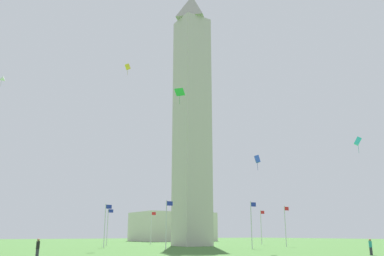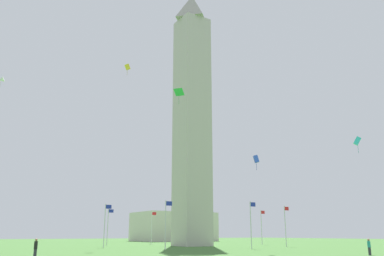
% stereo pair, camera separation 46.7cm
% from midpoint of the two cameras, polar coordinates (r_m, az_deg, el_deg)
% --- Properties ---
extents(ground_plane, '(260.00, 260.00, 0.00)m').
position_cam_midpoint_polar(ground_plane, '(77.31, 0.18, -16.35)').
color(ground_plane, '#3D6B2D').
extents(obelisk_monument, '(5.74, 5.74, 52.19)m').
position_cam_midpoint_polar(obelisk_monument, '(80.89, 0.17, 2.46)').
color(obelisk_monument, '#B7B2A8').
rests_on(obelisk_monument, ground).
extents(flagpole_n, '(1.12, 0.14, 7.03)m').
position_cam_midpoint_polar(flagpole_n, '(87.50, 9.96, -13.40)').
color(flagpole_n, silver).
rests_on(flagpole_n, ground).
extents(flagpole_ne, '(1.12, 0.14, 7.03)m').
position_cam_midpoint_polar(flagpole_ne, '(93.94, 2.63, -13.67)').
color(flagpole_ne, silver).
rests_on(flagpole_ne, ground).
extents(flagpole_e, '(1.12, 0.14, 7.03)m').
position_cam_midpoint_polar(flagpole_e, '(92.17, -5.53, -13.60)').
color(flagpole_e, silver).
rests_on(flagpole_e, ground).
extents(flagpole_se, '(1.12, 0.14, 7.03)m').
position_cam_midpoint_polar(flagpole_se, '(82.83, -11.61, -13.26)').
color(flagpole_se, silver).
rests_on(flagpole_se, ground).
extents(flagpole_s, '(1.12, 0.14, 7.03)m').
position_cam_midpoint_polar(flagpole_s, '(69.85, -12.00, -13.02)').
color(flagpole_s, silver).
rests_on(flagpole_s, ground).
extents(flagpole_sw, '(1.12, 0.14, 7.03)m').
position_cam_midpoint_polar(flagpole_sw, '(60.92, -3.48, -13.10)').
color(flagpole_sw, silver).
rests_on(flagpole_sw, ground).
extents(flagpole_w, '(1.12, 0.14, 7.03)m').
position_cam_midpoint_polar(flagpole_w, '(63.57, 8.56, -13.03)').
color(flagpole_w, silver).
rests_on(flagpole_w, ground).
extents(flagpole_nw, '(1.12, 0.14, 7.03)m').
position_cam_midpoint_polar(flagpole_nw, '(75.34, 13.24, -13.05)').
color(flagpole_nw, silver).
rests_on(flagpole_nw, ground).
extents(person_black_shirt, '(0.32, 0.32, 1.76)m').
position_cam_midpoint_polar(person_black_shirt, '(41.71, -20.92, -15.60)').
color(person_black_shirt, '#2D2D38').
rests_on(person_black_shirt, ground).
extents(person_teal_shirt, '(0.32, 0.32, 1.69)m').
position_cam_midpoint_polar(person_teal_shirt, '(48.15, 24.01, -15.11)').
color(person_teal_shirt, '#2D2D38').
rests_on(person_teal_shirt, ground).
extents(kite_blue_box, '(0.88, 0.81, 1.93)m').
position_cam_midpoint_polar(kite_blue_box, '(52.31, 9.30, -4.35)').
color(kite_blue_box, blue).
extents(kite_yellow_box, '(1.17, 0.86, 2.27)m').
position_cam_midpoint_polar(kite_yellow_box, '(77.72, -8.93, 8.51)').
color(kite_yellow_box, yellow).
extents(kite_cyan_box, '(1.19, 1.27, 2.41)m').
position_cam_midpoint_polar(kite_cyan_box, '(63.07, 22.51, -1.70)').
color(kite_cyan_box, '#33C6D1').
extents(kite_green_diamond, '(1.82, 1.85, 2.41)m').
position_cam_midpoint_polar(kite_green_diamond, '(62.79, -1.64, 5.05)').
color(kite_green_diamond, green).
extents(kite_white_delta, '(1.21, 1.11, 1.69)m').
position_cam_midpoint_polar(kite_white_delta, '(64.47, -25.19, 6.22)').
color(kite_white_delta, white).
extents(distant_building, '(22.97, 16.23, 8.61)m').
position_cam_midpoint_polar(distant_building, '(129.42, -2.53, -13.77)').
color(distant_building, beige).
rests_on(distant_building, ground).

